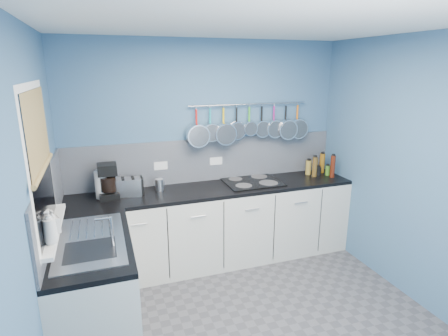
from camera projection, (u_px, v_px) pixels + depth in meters
floor at (257, 327)px, 3.18m from camera, size 3.20×3.00×0.02m
ceiling at (266, 20)px, 2.50m from camera, size 3.20×3.00×0.02m
wall_back at (207, 151)px, 4.22m from camera, size 3.20×0.02×2.50m
wall_front at (416, 308)px, 1.47m from camera, size 3.20×0.02×2.50m
wall_left at (34, 219)px, 2.34m from camera, size 0.02×3.00×2.50m
wall_right at (420, 173)px, 3.35m from camera, size 0.02×3.00×2.50m
backsplash_back at (208, 160)px, 4.23m from camera, size 3.20×0.02×0.50m
backsplash_left at (50, 201)px, 2.92m from camera, size 0.02×1.80×0.50m
cabinet_run_back at (215, 226)px, 4.16m from camera, size 3.20×0.60×0.86m
worktop_back at (215, 189)px, 4.04m from camera, size 3.20×0.60×0.04m
cabinet_run_left at (96, 293)px, 2.93m from camera, size 0.60×1.20×0.86m
worktop_left at (91, 243)px, 2.81m from camera, size 0.60×1.20×0.04m
window_frame at (40, 162)px, 2.54m from camera, size 0.01×1.00×1.10m
window_glass at (41, 162)px, 2.54m from camera, size 0.01×0.90×1.00m
bamboo_blind at (38, 130)px, 2.49m from camera, size 0.01×0.90×0.55m
window_sill at (53, 229)px, 2.69m from camera, size 0.10×0.98×0.03m
sink_unit at (91, 240)px, 2.80m from camera, size 0.50×0.95×0.01m
mixer_tap at (112, 232)px, 2.66m from camera, size 0.12×0.08×0.26m
socket_left at (161, 166)px, 4.05m from camera, size 0.15×0.01×0.09m
socket_right at (216, 161)px, 4.25m from camera, size 0.15×0.01×0.09m
pot_rail at (249, 104)px, 4.18m from camera, size 1.45×0.02×0.02m
soap_bottle_a at (50, 227)px, 2.41m from camera, size 0.11×0.12×0.24m
soap_bottle_b at (53, 222)px, 2.57m from camera, size 0.10×0.10×0.17m
paper_towel at (101, 185)px, 3.68m from camera, size 0.13×0.13×0.28m
coffee_maker at (108, 181)px, 3.67m from camera, size 0.20×0.22×0.35m
toaster at (128, 187)px, 3.77m from camera, size 0.30×0.21×0.18m
canister at (159, 185)px, 3.92m from camera, size 0.09×0.09×0.13m
hob at (252, 181)px, 4.23m from camera, size 0.64×0.56×0.01m
pan_0 at (197, 127)px, 4.03m from camera, size 0.26×0.13×0.45m
pan_1 at (210, 124)px, 4.07m from camera, size 0.21×0.10×0.40m
pan_2 at (224, 125)px, 4.13m from camera, size 0.25×0.13×0.44m
pan_3 at (237, 122)px, 4.17m from camera, size 0.21×0.07×0.40m
pan_4 at (249, 120)px, 4.22m from camera, size 0.17×0.09×0.36m
pan_5 at (262, 121)px, 4.27m from camera, size 0.20×0.08×0.39m
pan_6 at (274, 121)px, 4.32m from camera, size 0.22×0.09×0.41m
pan_7 at (286, 121)px, 4.38m from camera, size 0.24×0.12×0.43m
pan_8 at (297, 121)px, 4.43m from camera, size 0.24×0.09×0.43m
condiment_0 at (322, 163)px, 4.57m from camera, size 0.07×0.07×0.25m
condiment_1 at (315, 166)px, 4.52m from camera, size 0.06×0.06×0.20m
condiment_2 at (308, 167)px, 4.50m from camera, size 0.07×0.07×0.18m
condiment_3 at (328, 170)px, 4.48m from camera, size 0.06×0.06×0.12m
condiment_4 at (318, 171)px, 4.47m from camera, size 0.07×0.07×0.10m
condiment_5 at (315, 167)px, 4.42m from camera, size 0.06×0.06×0.24m
condiment_6 at (333, 167)px, 4.38m from camera, size 0.06×0.06×0.27m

